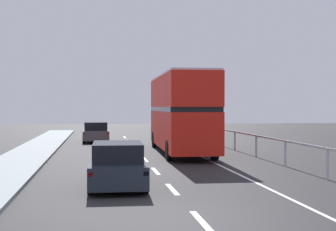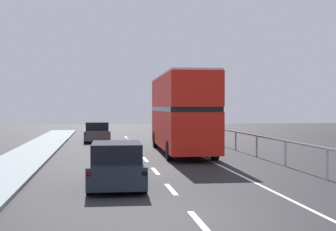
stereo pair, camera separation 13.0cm
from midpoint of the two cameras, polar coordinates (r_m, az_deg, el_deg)
The scene contains 6 objects.
ground_plane at distance 11.28m, azimuth 3.84°, elevation -12.47°, with size 75.23×120.00×0.10m, color black.
lane_paint_markings at distance 20.06m, azimuth 3.74°, elevation -6.34°, with size 3.16×46.00×0.01m.
bridge_side_railing at distance 21.35m, azimuth 13.94°, elevation -3.42°, with size 0.10×42.00×1.14m.
double_decker_bus_red at distance 26.65m, azimuth 1.74°, elevation 0.48°, with size 2.72×10.59×4.33m.
hatchback_car_near at distance 15.62m, azimuth -5.89°, elevation -5.93°, with size 1.89×4.12×1.44m.
sedan_car_ahead at distance 35.62m, azimuth -8.32°, elevation -1.99°, with size 1.92×4.23×1.45m.
Camera 2 is at (-2.21, -10.73, 2.59)m, focal length 51.42 mm.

